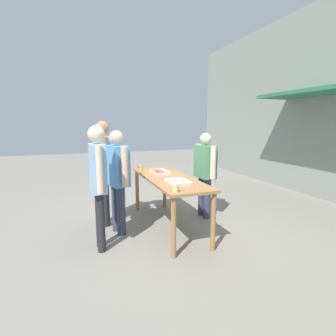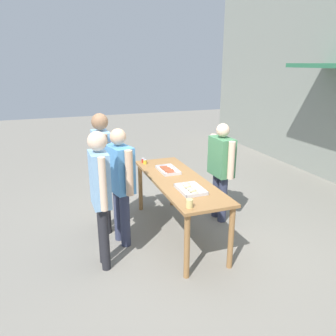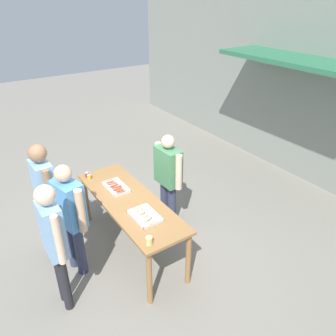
# 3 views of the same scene
# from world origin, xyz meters

# --- Properties ---
(ground_plane) EXTENTS (24.00, 24.00, 0.00)m
(ground_plane) POSITION_xyz_m (0.00, 0.00, 0.00)
(ground_plane) COLOR gray
(serving_table) EXTENTS (2.16, 0.72, 0.87)m
(serving_table) POSITION_xyz_m (0.00, 0.00, 0.76)
(serving_table) COLOR olive
(serving_table) RESTS_ON ground
(food_tray_sausages) EXTENTS (0.46, 0.26, 0.04)m
(food_tray_sausages) POSITION_xyz_m (-0.38, -0.02, 0.89)
(food_tray_sausages) COLOR silver
(food_tray_sausages) RESTS_ON serving_table
(food_tray_buns) EXTENTS (0.44, 0.30, 0.06)m
(food_tray_buns) POSITION_xyz_m (0.46, -0.02, 0.89)
(food_tray_buns) COLOR silver
(food_tray_buns) RESTS_ON serving_table
(condiment_jar_mustard) EXTENTS (0.06, 0.06, 0.08)m
(condiment_jar_mustard) POSITION_xyz_m (-0.95, -0.25, 0.91)
(condiment_jar_mustard) COLOR #B22319
(condiment_jar_mustard) RESTS_ON serving_table
(condiment_jar_ketchup) EXTENTS (0.06, 0.06, 0.08)m
(condiment_jar_ketchup) POSITION_xyz_m (-0.86, -0.25, 0.91)
(condiment_jar_ketchup) COLOR gold
(condiment_jar_ketchup) RESTS_ON serving_table
(beer_cup) EXTENTS (0.08, 0.08, 0.10)m
(beer_cup) POSITION_xyz_m (0.94, -0.24, 0.92)
(beer_cup) COLOR #DBC67A
(beer_cup) RESTS_ON serving_table
(person_server_behind_table) EXTENTS (0.65, 0.26, 1.58)m
(person_server_behind_table) POSITION_xyz_m (-0.24, 0.82, 0.93)
(person_server_behind_table) COLOR #333851
(person_server_behind_table) RESTS_ON ground
(person_customer_holding_hotdog) EXTENTS (0.57, 0.23, 1.79)m
(person_customer_holding_hotdog) POSITION_xyz_m (-0.48, -0.99, 1.08)
(person_customer_holding_hotdog) COLOR #232328
(person_customer_holding_hotdog) RESTS_ON ground
(person_customer_with_cup) EXTENTS (0.53, 0.22, 1.73)m
(person_customer_with_cup) POSITION_xyz_m (0.43, -1.16, 1.05)
(person_customer_with_cup) COLOR #232328
(person_customer_with_cup) RESTS_ON ground
(person_customer_waiting_in_line) EXTENTS (0.63, 0.35, 1.65)m
(person_customer_waiting_in_line) POSITION_xyz_m (-0.05, -0.83, 0.97)
(person_customer_waiting_in_line) COLOR #333851
(person_customer_waiting_in_line) RESTS_ON ground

